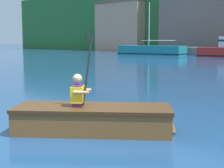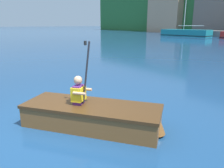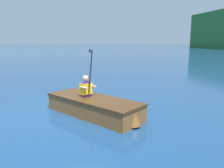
{
  "view_description": "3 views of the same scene",
  "coord_description": "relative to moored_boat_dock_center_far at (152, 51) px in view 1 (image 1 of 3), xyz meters",
  "views": [
    {
      "loc": [
        4.5,
        -3.43,
        1.6
      ],
      "look_at": [
        0.27,
        1.24,
        0.81
      ],
      "focal_mm": 55.0,
      "sensor_mm": 36.0,
      "label": 1
    },
    {
      "loc": [
        3.82,
        -1.26,
        2.02
      ],
      "look_at": [
        0.27,
        1.24,
        0.81
      ],
      "focal_mm": 35.0,
      "sensor_mm": 36.0,
      "label": 2
    },
    {
      "loc": [
        5.76,
        0.15,
        1.89
      ],
      "look_at": [
        0.27,
        1.24,
        0.81
      ],
      "focal_mm": 35.0,
      "sensor_mm": 36.0,
      "label": 3
    }
  ],
  "objects": [
    {
      "name": "rowboat_foreground",
      "position": [
        18.92,
        -28.15,
        -0.25
      ],
      "size": [
        2.76,
        2.43,
        0.46
      ],
      "color": "brown",
      "rests_on": "ground"
    },
    {
      "name": "ground_plane",
      "position": [
        18.62,
        -28.91,
        -0.51
      ],
      "size": [
        300.0,
        300.0,
        0.0
      ],
      "primitive_type": "plane",
      "color": "navy"
    },
    {
      "name": "waterfront_warehouse_left",
      "position": [
        -12.95,
        11.91,
        3.44
      ],
      "size": [
        9.15,
        7.79,
        7.89
      ],
      "color": "tan",
      "rests_on": "ground"
    },
    {
      "name": "waterfront_office_block_center",
      "position": [
        -0.1,
        14.31,
        6.1
      ],
      "size": [
        11.36,
        10.03,
        13.2
      ],
      "color": "#75665B",
      "rests_on": "ground"
    },
    {
      "name": "moored_boat_dock_center_far",
      "position": [
        0.0,
        0.0,
        0.0
      ],
      "size": [
        7.94,
        3.9,
        5.98
      ],
      "color": "#197A84",
      "rests_on": "ground"
    },
    {
      "name": "person_paddler",
      "position": [
        18.68,
        -28.33,
        0.21
      ],
      "size": [
        0.45,
        0.45,
        1.25
      ],
      "color": "#592672",
      "rests_on": "rowboat_foreground"
    }
  ]
}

